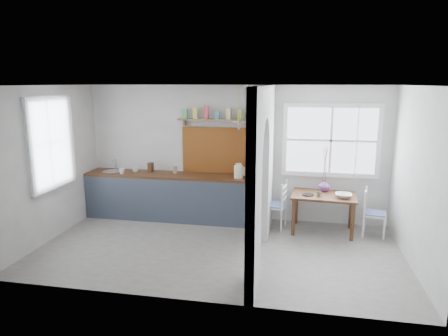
% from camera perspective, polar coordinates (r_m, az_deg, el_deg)
% --- Properties ---
extents(floor, '(5.80, 3.20, 0.01)m').
position_cam_1_polar(floor, '(6.61, -0.84, -11.46)').
color(floor, gray).
rests_on(floor, ground).
extents(ceiling, '(5.80, 3.20, 0.01)m').
position_cam_1_polar(ceiling, '(6.05, -0.91, 11.72)').
color(ceiling, silver).
rests_on(ceiling, walls).
extents(walls, '(5.81, 3.21, 2.60)m').
position_cam_1_polar(walls, '(6.20, -0.87, -0.38)').
color(walls, silver).
rests_on(walls, floor).
extents(partition, '(0.12, 3.20, 2.60)m').
position_cam_1_polar(partition, '(6.13, 5.66, 0.85)').
color(partition, silver).
rests_on(partition, floor).
extents(kitchen_window, '(0.10, 1.16, 1.50)m').
position_cam_1_polar(kitchen_window, '(7.27, -23.69, 3.25)').
color(kitchen_window, white).
rests_on(kitchen_window, walls).
extents(nook_window, '(1.76, 0.10, 1.30)m').
position_cam_1_polar(nook_window, '(7.59, 15.03, 3.81)').
color(nook_window, white).
rests_on(nook_window, walls).
extents(counter, '(3.50, 0.60, 0.90)m').
position_cam_1_polar(counter, '(7.93, -6.96, -3.96)').
color(counter, '#492A17').
rests_on(counter, floor).
extents(sink, '(0.40, 0.40, 0.02)m').
position_cam_1_polar(sink, '(8.28, -15.70, -0.55)').
color(sink, silver).
rests_on(sink, counter).
extents(backsplash, '(1.65, 0.03, 0.90)m').
position_cam_1_polar(backsplash, '(7.75, -0.03, 2.52)').
color(backsplash, brown).
rests_on(backsplash, walls).
extents(shelf, '(1.75, 0.20, 0.21)m').
position_cam_1_polar(shelf, '(7.58, -0.15, 7.30)').
color(shelf, olive).
rests_on(shelf, walls).
extents(pendant_lamp, '(0.26, 0.26, 0.16)m').
position_cam_1_polar(pendant_lamp, '(7.20, 2.13, 6.04)').
color(pendant_lamp, beige).
rests_on(pendant_lamp, ceiling).
extents(utensil_rail, '(0.02, 0.50, 0.02)m').
position_cam_1_polar(utensil_rail, '(6.96, 5.54, 2.20)').
color(utensil_rail, silver).
rests_on(utensil_rail, partition).
extents(dining_table, '(1.16, 0.82, 0.69)m').
position_cam_1_polar(dining_table, '(7.41, 13.93, -6.28)').
color(dining_table, '#492A17').
rests_on(dining_table, floor).
extents(chair_left, '(0.47, 0.47, 0.88)m').
position_cam_1_polar(chair_left, '(7.43, 7.18, -5.20)').
color(chair_left, silver).
rests_on(chair_left, floor).
extents(chair_right, '(0.44, 0.44, 0.83)m').
position_cam_1_polar(chair_right, '(7.48, 20.73, -6.03)').
color(chair_right, silver).
rests_on(chair_right, floor).
extents(kettle, '(0.27, 0.24, 0.27)m').
position_cam_1_polar(kettle, '(7.42, 2.10, -0.38)').
color(kettle, white).
rests_on(kettle, counter).
extents(mug_a, '(0.13, 0.13, 0.11)m').
position_cam_1_polar(mug_a, '(8.01, -14.39, -0.42)').
color(mug_a, white).
rests_on(mug_a, counter).
extents(mug_b, '(0.16, 0.16, 0.09)m').
position_cam_1_polar(mug_b, '(8.11, -12.52, -0.24)').
color(mug_b, silver).
rests_on(mug_b, counter).
extents(knife_block, '(0.10, 0.13, 0.19)m').
position_cam_1_polar(knife_block, '(8.03, -10.43, 0.08)').
color(knife_block, '#3F2A18').
rests_on(knife_block, counter).
extents(jar, '(0.11, 0.11, 0.14)m').
position_cam_1_polar(jar, '(7.86, -6.97, -0.26)').
color(jar, '#938360').
rests_on(jar, counter).
extents(towel_magenta, '(0.02, 0.03, 0.49)m').
position_cam_1_polar(towel_magenta, '(7.33, 5.17, -6.78)').
color(towel_magenta, '#A9185F').
rests_on(towel_magenta, counter).
extents(towel_orange, '(0.02, 0.03, 0.48)m').
position_cam_1_polar(towel_orange, '(7.31, 5.15, -7.02)').
color(towel_orange, gold).
rests_on(towel_orange, counter).
extents(bowl, '(0.29, 0.29, 0.07)m').
position_cam_1_polar(bowl, '(7.22, 16.72, -3.78)').
color(bowl, white).
rests_on(bowl, dining_table).
extents(table_cup, '(0.09, 0.09, 0.08)m').
position_cam_1_polar(table_cup, '(7.20, 13.39, -3.60)').
color(table_cup, '#567850').
rests_on(table_cup, dining_table).
extents(plate, '(0.25, 0.25, 0.02)m').
position_cam_1_polar(plate, '(7.21, 11.89, -3.76)').
color(plate, black).
rests_on(plate, dining_table).
extents(vase, '(0.25, 0.25, 0.22)m').
position_cam_1_polar(vase, '(7.52, 14.10, -2.42)').
color(vase, '#763A84').
rests_on(vase, dining_table).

